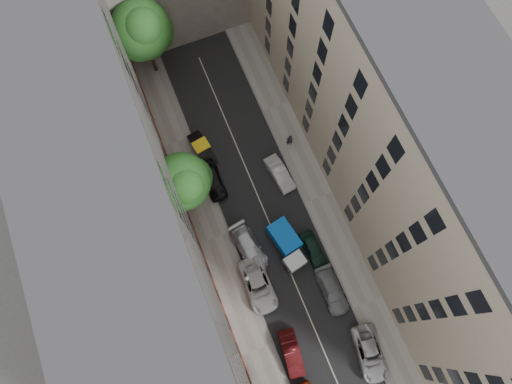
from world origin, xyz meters
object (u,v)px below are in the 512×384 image
car_right_0 (370,353)px  car_right_2 (313,249)px  lamp_post (247,281)px  car_left_4 (213,180)px  car_left_5 (202,149)px  car_left_1 (292,353)px  car_right_1 (332,291)px  tarp_truck (287,244)px  car_right_3 (279,174)px  car_left_3 (249,247)px  tree_mid (183,183)px  car_left_2 (258,285)px  pedestrian (290,140)px  tree_far (143,32)px

car_right_0 → car_right_2: (-0.80, 10.40, -0.06)m
car_right_2 → lamp_post: 7.73m
car_left_4 → car_left_5: size_ratio=1.09×
car_left_1 → car_right_1: bearing=39.7°
tarp_truck → car_right_3: size_ratio=1.24×
car_right_2 → car_right_3: size_ratio=0.92×
car_left_3 → car_left_5: 11.22m
car_right_2 → tree_mid: size_ratio=0.45×
car_left_2 → car_right_1: size_ratio=1.15×
lamp_post → pedestrian: bearing=52.0°
car_left_4 → car_right_0: 21.63m
car_right_0 → car_right_3: (-0.80, 18.60, -0.02)m
lamp_post → car_left_4: bearing=86.8°
tarp_truck → pedestrian: bearing=54.0°
car_right_0 → tree_far: size_ratio=0.51×
car_right_1 → car_right_3: same height
car_right_1 → lamp_post: size_ratio=0.80×
car_right_2 → pedestrian: (2.28, 11.02, 0.44)m
car_left_1 → car_left_3: 10.21m
car_right_0 → car_right_3: car_right_0 is taller
car_right_1 → pedestrian: (2.28, 15.22, 0.40)m
car_right_1 → car_left_4: bearing=114.6°
car_left_3 → tree_mid: (-3.50, 6.50, 5.02)m
car_left_2 → car_left_4: bearing=92.9°
car_right_2 → tarp_truck: bearing=148.2°
car_left_4 → car_right_0: bearing=-70.3°
car_right_1 → tree_far: bearing=105.1°
car_right_3 → tarp_truck: bearing=-115.6°
car_left_1 → car_left_2: bearing=101.4°
car_right_2 → car_right_3: car_right_3 is taller
car_left_1 → car_right_2: size_ratio=1.10×
car_right_2 → car_right_3: bearing=87.4°
car_right_3 → car_left_4: bearing=156.3°
car_left_3 → tree_far: size_ratio=0.51×
car_right_2 → tree_mid: bearing=133.0°
tarp_truck → car_left_1: bearing=-122.0°
tree_mid → lamp_post: 10.19m
car_left_5 → tree_mid: 7.49m
car_left_5 → car_right_2: car_left_5 is taller
tarp_truck → car_right_3: 7.33m
car_left_3 → car_right_3: bearing=37.5°
car_right_3 → car_right_1: bearing=-98.0°
car_right_0 → car_right_1: bearing=105.6°
car_left_1 → car_left_3: (0.00, 10.21, 0.05)m
car_left_3 → car_right_2: size_ratio=1.34×
car_right_0 → car_right_1: (-0.80, 6.20, -0.02)m
car_left_4 → car_right_2: bearing=-57.2°
car_left_4 → car_left_1: bearing=-87.2°
tree_mid → tree_far: size_ratio=0.86×
car_left_3 → tree_far: bearing=86.6°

